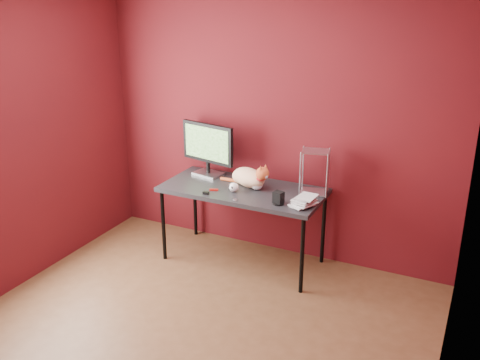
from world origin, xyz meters
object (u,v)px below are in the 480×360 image
at_px(cat, 249,177).
at_px(skull_mug, 234,187).
at_px(desk, 243,193).
at_px(book_stack, 300,148).
at_px(monitor, 208,147).
at_px(speaker, 278,198).

relative_size(cat, skull_mug, 5.73).
xyz_separation_m(desk, book_stack, (0.58, -0.13, 0.55)).
xyz_separation_m(desk, cat, (0.03, 0.06, 0.14)).
bearing_deg(skull_mug, book_stack, 23.18).
distance_m(monitor, cat, 0.55).
height_order(monitor, speaker, monitor).
bearing_deg(monitor, book_stack, -5.32).
relative_size(cat, speaker, 4.79).
xyz_separation_m(cat, book_stack, (0.55, -0.19, 0.41)).
bearing_deg(book_stack, monitor, 163.36).
distance_m(desk, cat, 0.16).
height_order(desk, skull_mug, skull_mug).
distance_m(cat, speaker, 0.49).
height_order(desk, speaker, speaker).
xyz_separation_m(skull_mug, speaker, (0.47, -0.10, 0.01)).
relative_size(desk, monitor, 2.53).
xyz_separation_m(desk, skull_mug, (-0.04, -0.12, 0.09)).
height_order(skull_mug, book_stack, book_stack).
bearing_deg(book_stack, desk, 167.84).
bearing_deg(speaker, desk, 166.45).
height_order(skull_mug, speaker, speaker).
height_order(monitor, skull_mug, monitor).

